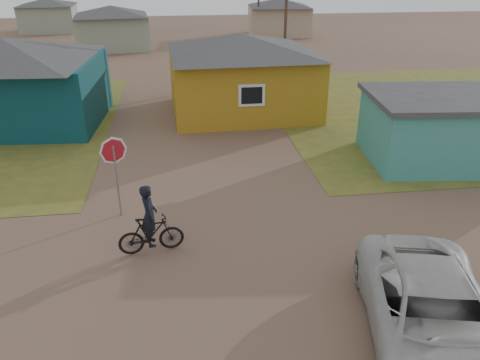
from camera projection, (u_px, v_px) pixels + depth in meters
name	position (u px, v px, depth m)	size (l,w,h in m)	color
ground	(222.00, 282.00, 11.49)	(120.00, 120.00, 0.00)	brown
grass_ne	(459.00, 108.00, 24.85)	(20.00, 18.00, 0.00)	olive
house_teal	(9.00, 81.00, 21.64)	(8.93, 7.08, 4.00)	#0B353C
house_yellow	(242.00, 73.00, 23.47)	(7.72, 6.76, 3.90)	#AD7D1A
shed_turquoise	(450.00, 128.00, 17.92)	(6.71, 4.93, 2.60)	teal
house_pale_west	(112.00, 27.00, 40.38)	(7.04, 6.15, 3.60)	gray
house_beige_east	(279.00, 16.00, 47.73)	(6.95, 6.05, 3.60)	tan
house_pale_north	(48.00, 15.00, 50.18)	(6.28, 5.81, 3.40)	gray
utility_pole_near	(286.00, 11.00, 30.21)	(1.40, 0.20, 8.00)	#49362C
stop_sign	(114.00, 159.00, 13.68)	(0.84, 0.10, 2.56)	gray
cyclist	(151.00, 228.00, 12.38)	(1.80, 0.73, 1.98)	black
vehicle	(434.00, 318.00, 9.24)	(2.50, 5.43, 1.51)	#B7B7B3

